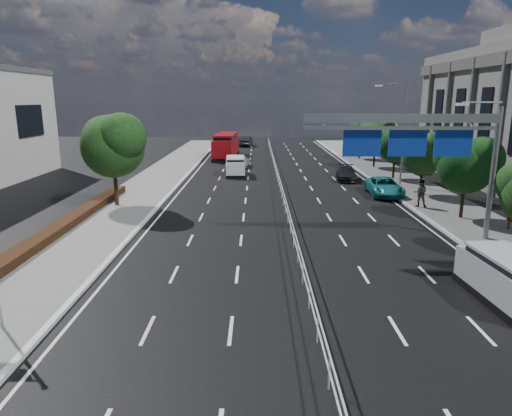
{
  "coord_description": "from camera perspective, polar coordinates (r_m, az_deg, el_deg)",
  "views": [
    {
      "loc": [
        -1.92,
        -13.94,
        7.58
      ],
      "look_at": [
        -1.97,
        7.63,
        2.4
      ],
      "focal_mm": 32.0,
      "sensor_mm": 36.0,
      "label": 1
    }
  ],
  "objects": [
    {
      "name": "near_car_silver",
      "position": [
        52.1,
        -1.88,
        5.92
      ],
      "size": [
        2.12,
        4.29,
        1.41
      ],
      "primitive_type": "imported",
      "rotation": [
        0.0,
        0.0,
        3.03
      ],
      "color": "#A4A6AB",
      "rests_on": "ground"
    },
    {
      "name": "hedge_near",
      "position": [
        23.24,
        -29.39,
        -6.4
      ],
      "size": [
        1.0,
        36.0,
        0.44
      ],
      "primitive_type": "cube",
      "color": "black",
      "rests_on": "sidewalk_near"
    },
    {
      "name": "median_fence",
      "position": [
        37.16,
        3.09,
        2.55
      ],
      "size": [
        0.05,
        85.0,
        1.02
      ],
      "color": "silver",
      "rests_on": "ground"
    },
    {
      "name": "overhead_gantry",
      "position": [
        25.58,
        20.14,
        8.27
      ],
      "size": [
        10.24,
        0.38,
        7.45
      ],
      "color": "gray",
      "rests_on": "ground"
    },
    {
      "name": "kerb_near",
      "position": [
        17.34,
        -24.71,
        -13.49
      ],
      "size": [
        0.25,
        140.0,
        0.15
      ],
      "primitive_type": "cube",
      "color": "silver",
      "rests_on": "ground"
    },
    {
      "name": "pedestrian_b",
      "position": [
        34.16,
        19.85,
        1.81
      ],
      "size": [
        1.13,
        0.99,
        1.97
      ],
      "primitive_type": "imported",
      "rotation": [
        0.0,
        0.0,
        2.85
      ],
      "color": "gray",
      "rests_on": "sidewalk_far"
    },
    {
      "name": "near_car_dark",
      "position": [
        75.58,
        -1.28,
        8.37
      ],
      "size": [
        2.28,
        5.08,
        1.62
      ],
      "primitive_type": "imported",
      "rotation": [
        0.0,
        0.0,
        3.02
      ],
      "color": "black",
      "rests_on": "ground"
    },
    {
      "name": "white_minivan",
      "position": [
        46.33,
        -2.59,
        5.24
      ],
      "size": [
        2.1,
        4.43,
        1.89
      ],
      "rotation": [
        0.0,
        0.0,
        0.05
      ],
      "color": "black",
      "rests_on": "ground"
    },
    {
      "name": "pedestrian_a",
      "position": [
        30.5,
        29.37,
        -0.75
      ],
      "size": [
        0.64,
        0.44,
        1.69
      ],
      "primitive_type": "imported",
      "rotation": [
        0.0,
        0.0,
        3.08
      ],
      "color": "gray",
      "rests_on": "sidewalk_far"
    },
    {
      "name": "red_bus",
      "position": [
        60.54,
        -3.75,
        7.85
      ],
      "size": [
        3.04,
        10.66,
        3.15
      ],
      "rotation": [
        0.0,
        0.0,
        -0.05
      ],
      "color": "black",
      "rests_on": "ground"
    },
    {
      "name": "far_tree_d",
      "position": [
        31.56,
        24.9,
        5.17
      ],
      "size": [
        3.85,
        3.59,
        5.34
      ],
      "color": "black",
      "rests_on": "ground"
    },
    {
      "name": "far_tree_g",
      "position": [
        52.73,
        14.78,
        8.91
      ],
      "size": [
        3.96,
        3.69,
        5.45
      ],
      "color": "black",
      "rests_on": "ground"
    },
    {
      "name": "silver_minivan",
      "position": [
        19.98,
        28.83,
        -7.71
      ],
      "size": [
        2.15,
        4.61,
        1.88
      ],
      "rotation": [
        0.0,
        0.0,
        0.05
      ],
      "color": "black",
      "rests_on": "ground"
    },
    {
      "name": "far_tree_e",
      "position": [
        38.46,
        20.29,
        6.67
      ],
      "size": [
        3.63,
        3.38,
        5.13
      ],
      "color": "black",
      "rests_on": "ground"
    },
    {
      "name": "parked_car_teal",
      "position": [
        37.99,
        15.75,
        2.59
      ],
      "size": [
        2.56,
        5.22,
        1.43
      ],
      "primitive_type": "imported",
      "rotation": [
        0.0,
        0.0,
        -0.04
      ],
      "color": "#1B7A7A",
      "rests_on": "ground"
    },
    {
      "name": "far_tree_f",
      "position": [
        45.55,
        17.09,
        7.77
      ],
      "size": [
        3.52,
        3.28,
        5.02
      ],
      "color": "black",
      "rests_on": "ground"
    },
    {
      "name": "ground",
      "position": [
        15.98,
        7.26,
        -14.93
      ],
      "size": [
        160.0,
        160.0,
        0.0
      ],
      "primitive_type": "plane",
      "color": "black",
      "rests_on": "ground"
    },
    {
      "name": "parked_car_dark",
      "position": [
        44.44,
        11.23,
        4.27
      ],
      "size": [
        2.38,
        4.63,
        1.29
      ],
      "primitive_type": "imported",
      "rotation": [
        0.0,
        0.0,
        -0.13
      ],
      "color": "black",
      "rests_on": "ground"
    },
    {
      "name": "near_tree_back",
      "position": [
        33.57,
        -17.4,
        7.83
      ],
      "size": [
        4.84,
        4.51,
        6.69
      ],
      "color": "black",
      "rests_on": "ground"
    },
    {
      "name": "far_tree_h",
      "position": [
        60.02,
        12.97,
        9.2
      ],
      "size": [
        3.41,
        3.18,
        4.91
      ],
      "color": "black",
      "rests_on": "ground"
    },
    {
      "name": "streetlight_far",
      "position": [
        41.89,
        17.64,
        9.65
      ],
      "size": [
        2.78,
        2.4,
        9.0
      ],
      "color": "gray",
      "rests_on": "ground"
    }
  ]
}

